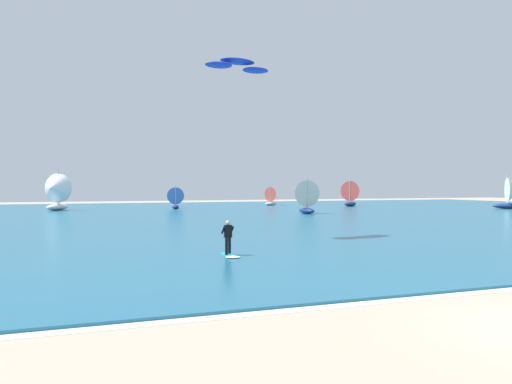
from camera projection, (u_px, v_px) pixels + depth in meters
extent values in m
cube|color=#1E607F|center=(161.00, 216.00, 57.98)|extent=(160.00, 90.00, 0.10)
cube|color=white|center=(371.00, 299.00, 15.39)|extent=(95.89, 1.28, 0.01)
cube|color=#26B2CC|center=(228.00, 255.00, 24.50)|extent=(0.53, 1.42, 0.05)
cylinder|color=black|center=(226.00, 246.00, 24.28)|extent=(0.14, 0.14, 0.80)
cylinder|color=black|center=(230.00, 245.00, 24.70)|extent=(0.14, 0.14, 0.80)
cube|color=black|center=(228.00, 231.00, 24.48)|extent=(0.37, 0.24, 0.60)
sphere|color=beige|center=(228.00, 223.00, 24.48)|extent=(0.22, 0.22, 0.22)
cylinder|color=black|center=(223.00, 230.00, 24.49)|extent=(0.12, 0.51, 0.39)
cylinder|color=black|center=(232.00, 230.00, 24.62)|extent=(0.12, 0.51, 0.39)
ellipsoid|color=white|center=(233.00, 257.00, 23.59)|extent=(0.74, 0.64, 0.08)
ellipsoid|color=#1E33B2|center=(237.00, 61.00, 33.82)|extent=(2.76, 1.99, 0.29)
ellipsoid|color=#1E33B2|center=(219.00, 65.00, 33.05)|extent=(2.11, 1.85, 0.29)
ellipsoid|color=#1E33B2|center=(255.00, 70.00, 34.59)|extent=(2.11, 1.85, 0.29)
ellipsoid|color=silver|center=(271.00, 204.00, 88.20)|extent=(3.10, 2.35, 0.56)
cylinder|color=silver|center=(270.00, 193.00, 88.07)|extent=(0.09, 0.09, 2.98)
cone|color=#D84C3F|center=(273.00, 194.00, 88.57)|extent=(2.36, 2.82, 2.50)
ellipsoid|color=silver|center=(57.00, 207.00, 70.01)|extent=(3.81, 4.96, 0.90)
cylinder|color=silver|center=(58.00, 186.00, 70.19)|extent=(0.15, 0.15, 4.78)
cone|color=white|center=(54.00, 188.00, 69.17)|extent=(4.52, 3.82, 4.01)
ellipsoid|color=navy|center=(307.00, 211.00, 61.76)|extent=(1.61, 3.89, 0.71)
cylinder|color=silver|center=(307.00, 192.00, 61.56)|extent=(0.12, 0.12, 3.80)
cone|color=silver|center=(305.00, 193.00, 62.36)|extent=(3.32, 1.91, 3.19)
ellipsoid|color=navy|center=(508.00, 206.00, 74.85)|extent=(4.36, 3.70, 0.81)
cylinder|color=silver|center=(507.00, 189.00, 74.87)|extent=(0.13, 0.13, 4.30)
ellipsoid|color=navy|center=(350.00, 204.00, 84.59)|extent=(3.96, 3.43, 0.74)
cylinder|color=silver|center=(350.00, 190.00, 84.41)|extent=(0.12, 0.12, 3.93)
cone|color=#D84C3F|center=(352.00, 191.00, 85.13)|extent=(3.35, 3.68, 3.30)
ellipsoid|color=navy|center=(176.00, 207.00, 75.15)|extent=(1.80, 3.13, 0.56)
cylinder|color=silver|center=(176.00, 195.00, 74.99)|extent=(0.09, 0.09, 2.97)
cone|color=#3F72CC|center=(176.00, 196.00, 75.64)|extent=(2.75, 1.94, 2.49)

